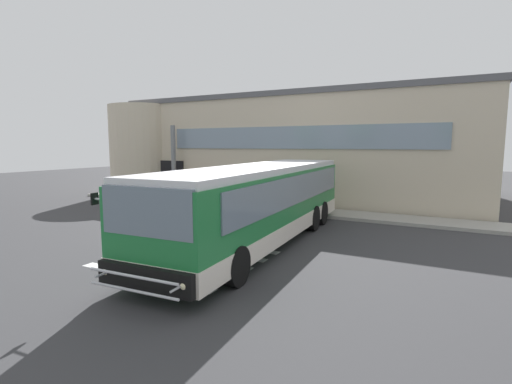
% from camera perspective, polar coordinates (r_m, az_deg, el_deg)
% --- Properties ---
extents(ground_plane, '(80.00, 90.00, 0.02)m').
position_cam_1_polar(ground_plane, '(16.24, -6.58, -5.11)').
color(ground_plane, '#353538').
rests_on(ground_plane, ground).
extents(bay_paint_stripes, '(4.40, 3.96, 0.01)m').
position_cam_1_polar(bay_paint_stripes, '(11.81, -10.26, -9.78)').
color(bay_paint_stripes, silver).
rests_on(bay_paint_stripes, ground).
extents(terminal_building, '(23.24, 13.80, 6.35)m').
position_cam_1_polar(terminal_building, '(26.51, 6.61, 6.53)').
color(terminal_building, beige).
rests_on(terminal_building, ground).
extents(boarding_curb, '(25.44, 2.00, 0.15)m').
position_cam_1_polar(boarding_curb, '(20.28, 1.17, -2.37)').
color(boarding_curb, '#9E9B93').
rests_on(boarding_curb, ground).
extents(entry_support_column, '(0.28, 0.28, 4.45)m').
position_cam_1_polar(entry_support_column, '(24.22, -12.27, 4.49)').
color(entry_support_column, slate).
rests_on(entry_support_column, boarding_curb).
extents(bus_main_foreground, '(3.30, 12.26, 2.70)m').
position_cam_1_polar(bus_main_foreground, '(13.16, 0.53, -1.98)').
color(bus_main_foreground, '#1E7238').
rests_on(bus_main_foreground, ground).
extents(passenger_near_column, '(0.59, 0.23, 1.68)m').
position_cam_1_polar(passenger_near_column, '(23.35, -11.63, 1.22)').
color(passenger_near_column, '#4C4233').
rests_on(passenger_near_column, boarding_curb).
extents(passenger_by_doorway, '(0.54, 0.37, 1.68)m').
position_cam_1_polar(passenger_by_doorway, '(22.74, -9.28, 1.12)').
color(passenger_by_doorway, '#4C4233').
rests_on(passenger_by_doorway, boarding_curb).
extents(passenger_at_curb_edge, '(0.52, 0.50, 1.68)m').
position_cam_1_polar(passenger_at_curb_edge, '(22.46, -7.83, 1.16)').
color(passenger_at_curb_edge, '#2D2D33').
rests_on(passenger_at_curb_edge, boarding_curb).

